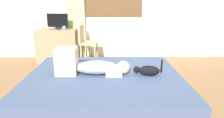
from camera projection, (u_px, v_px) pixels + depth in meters
ground_plane at (112, 107)px, 2.64m from camera, size 16.00×16.00×0.00m
bed at (104, 91)px, 2.58m from camera, size 1.99×1.70×0.46m
person_lying at (89, 65)px, 2.52m from camera, size 0.94×0.28×0.34m
cat at (148, 70)px, 2.47m from camera, size 0.36×0.14×0.21m
desk at (58, 45)px, 4.58m from camera, size 0.90×0.56×0.74m
tv_monitor at (58, 21)px, 4.43m from camera, size 0.48×0.10×0.35m
cup at (64, 28)px, 4.37m from camera, size 0.08×0.08×0.09m
chair_by_desk at (86, 41)px, 4.39m from camera, size 0.42×0.42×0.86m
curtain_left at (75, 2)px, 4.58m from camera, size 0.44×0.06×2.66m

